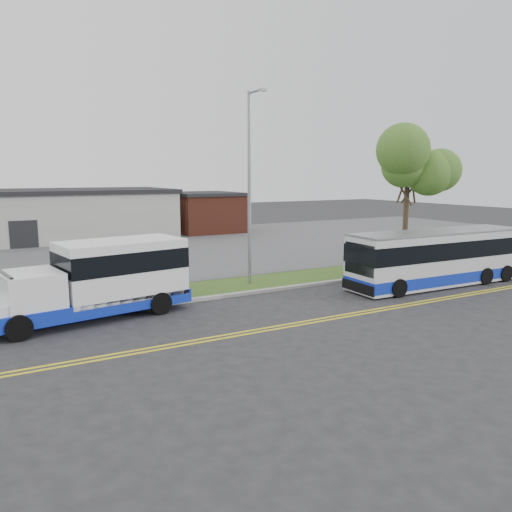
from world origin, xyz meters
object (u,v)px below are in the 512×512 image
shuttle_bus (103,277)px  parked_car_a (104,256)px  tree_east (408,165)px  streetlight_near (250,182)px  transit_bus (437,258)px

shuttle_bus → parked_car_a: 10.49m
tree_east → streetlight_near: bearing=-178.6°
tree_east → parked_car_a: 19.11m
tree_east → parked_car_a: tree_east is taller
transit_bus → shuttle_bus: bearing=172.9°
streetlight_near → shuttle_bus: (-7.74, -2.01, -3.63)m
shuttle_bus → transit_bus: bearing=-17.9°
streetlight_near → transit_bus: (8.38, -4.53, -3.81)m
shuttle_bus → tree_east: bearing=-2.1°
tree_east → shuttle_bus: (-18.74, -2.28, -4.60)m
streetlight_near → transit_bus: 10.26m
streetlight_near → shuttle_bus: 8.78m
parked_car_a → shuttle_bus: bearing=-120.6°
tree_east → shuttle_bus: 19.43m
transit_bus → parked_car_a: 18.86m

